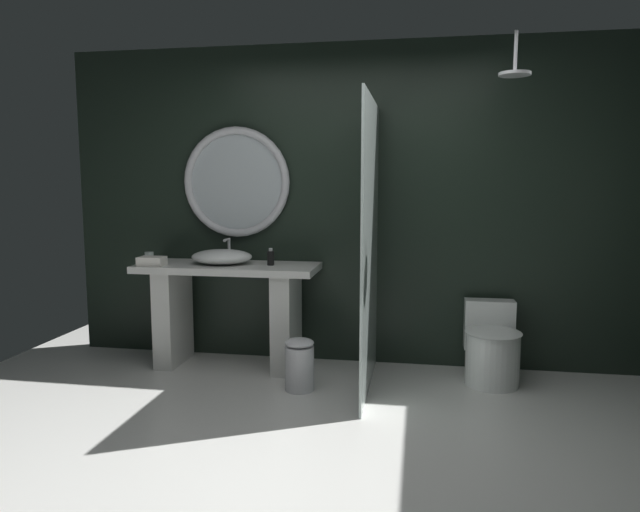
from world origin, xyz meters
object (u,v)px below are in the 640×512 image
at_px(vessel_sink, 222,257).
at_px(folded_hand_towel, 152,261).
at_px(toilet, 491,349).
at_px(round_wall_mirror, 236,182).
at_px(rain_shower_head, 515,71).
at_px(tumbler_cup, 149,257).
at_px(soap_dispenser, 271,258).
at_px(waste_bin, 299,364).

distance_m(vessel_sink, folded_hand_towel, 0.55).
relative_size(toilet, folded_hand_towel, 2.89).
distance_m(round_wall_mirror, rain_shower_head, 2.30).
distance_m(tumbler_cup, folded_hand_towel, 0.17).
xyz_separation_m(vessel_sink, soap_dispenser, (0.41, 0.00, 0.00)).
height_order(tumbler_cup, round_wall_mirror, round_wall_mirror).
distance_m(rain_shower_head, toilet, 1.99).
xyz_separation_m(round_wall_mirror, rain_shower_head, (2.12, -0.48, 0.74)).
relative_size(rain_shower_head, toilet, 0.50).
bearing_deg(waste_bin, soap_dispenser, 125.24).
relative_size(vessel_sink, toilet, 0.84).
relative_size(soap_dispenser, folded_hand_towel, 0.68).
xyz_separation_m(vessel_sink, toilet, (2.12, -0.04, -0.64)).
relative_size(soap_dispenser, round_wall_mirror, 0.15).
height_order(vessel_sink, round_wall_mirror, round_wall_mirror).
bearing_deg(waste_bin, folded_hand_towel, 167.40).
bearing_deg(vessel_sink, tumbler_cup, -175.97).
bearing_deg(tumbler_cup, rain_shower_head, -3.78).
relative_size(soap_dispenser, toilet, 0.23).
xyz_separation_m(vessel_sink, round_wall_mirror, (0.05, 0.25, 0.60)).
distance_m(round_wall_mirror, folded_hand_towel, 0.94).
xyz_separation_m(tumbler_cup, round_wall_mirror, (0.66, 0.29, 0.61)).
height_order(vessel_sink, tumbler_cup, vessel_sink).
distance_m(tumbler_cup, rain_shower_head, 3.10).
bearing_deg(soap_dispenser, tumbler_cup, -177.40).
bearing_deg(tumbler_cup, vessel_sink, 4.03).
bearing_deg(rain_shower_head, round_wall_mirror, 167.35).
distance_m(vessel_sink, round_wall_mirror, 0.65).
xyz_separation_m(rain_shower_head, toilet, (-0.06, 0.19, -1.98)).
bearing_deg(waste_bin, rain_shower_head, 9.29).
bearing_deg(vessel_sink, rain_shower_head, -5.94).
distance_m(round_wall_mirror, waste_bin, 1.63).
bearing_deg(folded_hand_towel, vessel_sink, 19.56).
height_order(soap_dispenser, round_wall_mirror, round_wall_mirror).
distance_m(vessel_sink, tumbler_cup, 0.61).
bearing_deg(vessel_sink, waste_bin, -32.20).
xyz_separation_m(round_wall_mirror, toilet, (2.07, -0.29, -1.24)).
bearing_deg(tumbler_cup, folded_hand_towel, -57.24).
height_order(vessel_sink, toilet, vessel_sink).
height_order(soap_dispenser, rain_shower_head, rain_shower_head).
relative_size(vessel_sink, rain_shower_head, 1.67).
xyz_separation_m(soap_dispenser, toilet, (1.71, -0.04, -0.65)).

